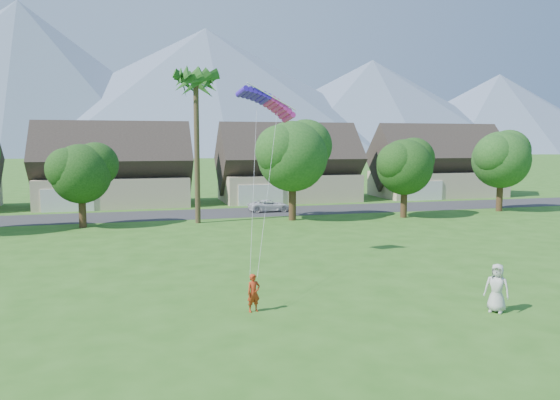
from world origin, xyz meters
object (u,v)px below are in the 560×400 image
object	(u,v)px
kite_flyer	(254,293)
watcher	(497,288)
parafoil_kite	(267,100)
parked_car	(269,206)

from	to	relation	value
kite_flyer	watcher	world-z (taller)	watcher
watcher	kite_flyer	bearing A→B (deg)	-148.93
watcher	parafoil_kite	xyz separation A→B (m)	(-6.50, 11.51, 8.02)
kite_flyer	parafoil_kite	distance (m)	12.47
kite_flyer	parafoil_kite	bearing A→B (deg)	58.37
watcher	parafoil_kite	world-z (taller)	parafoil_kite
kite_flyer	parafoil_kite	size ratio (longest dim) A/B	0.44
kite_flyer	watcher	size ratio (longest dim) A/B	0.78
parked_car	kite_flyer	bearing A→B (deg)	165.03
parafoil_kite	watcher	bearing A→B (deg)	-68.69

